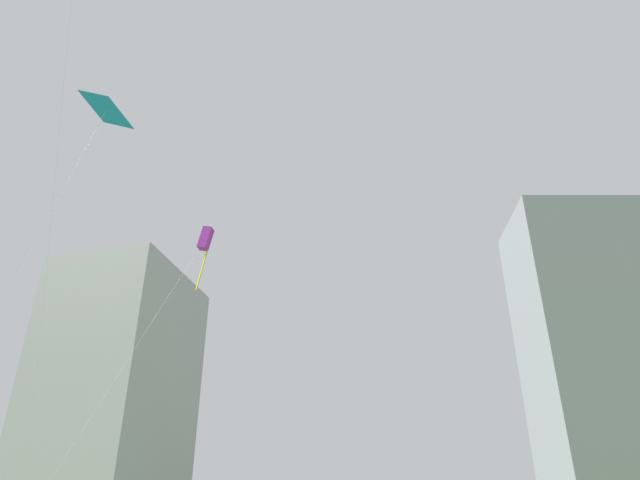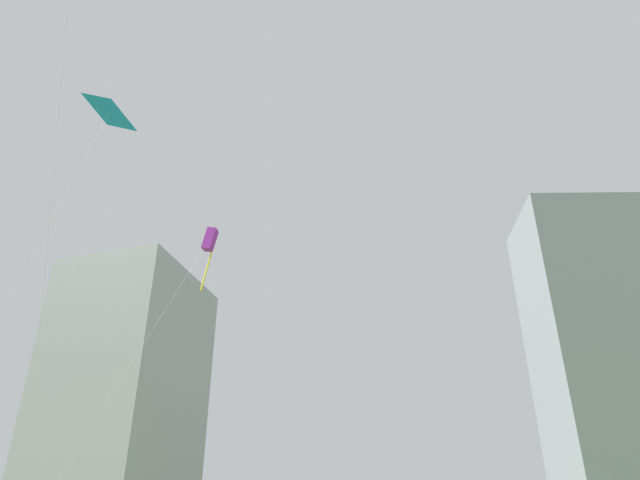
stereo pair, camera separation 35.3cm
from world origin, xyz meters
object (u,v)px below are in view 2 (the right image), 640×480
at_px(kite_flying_0, 209,242).
at_px(kite_flying_4, 109,113).
at_px(distant_highrise_1, 119,424).
at_px(distant_highrise_0, 625,384).

height_order(kite_flying_0, kite_flying_4, kite_flying_4).
xyz_separation_m(kite_flying_0, kite_flying_4, (-2.94, -9.40, 3.20)).
relative_size(kite_flying_0, kite_flying_4, 0.88).
relative_size(kite_flying_4, distant_highrise_1, 0.45).
xyz_separation_m(kite_flying_4, distant_highrise_0, (47.25, 79.92, 5.96)).
distance_m(kite_flying_0, distant_highrise_0, 83.79).
distance_m(kite_flying_4, distant_highrise_1, 89.71).
height_order(kite_flying_4, distant_highrise_1, distant_highrise_1).
bearing_deg(distant_highrise_1, distant_highrise_0, 6.32).
bearing_deg(kite_flying_0, kite_flying_4, -107.40).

